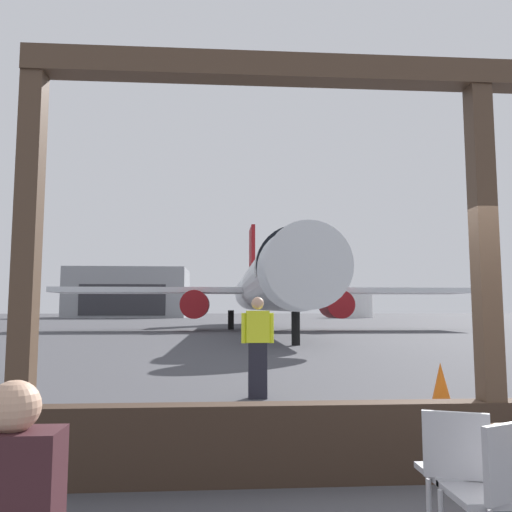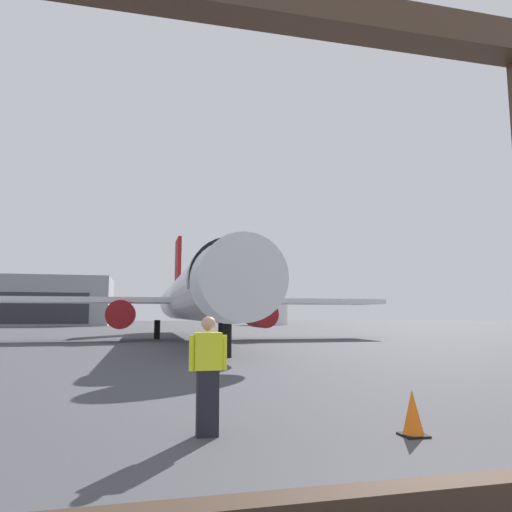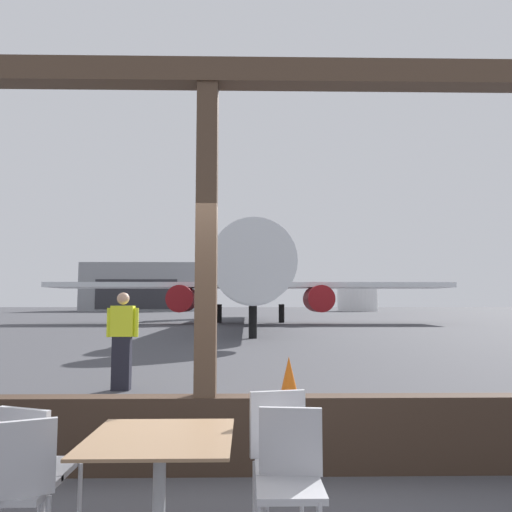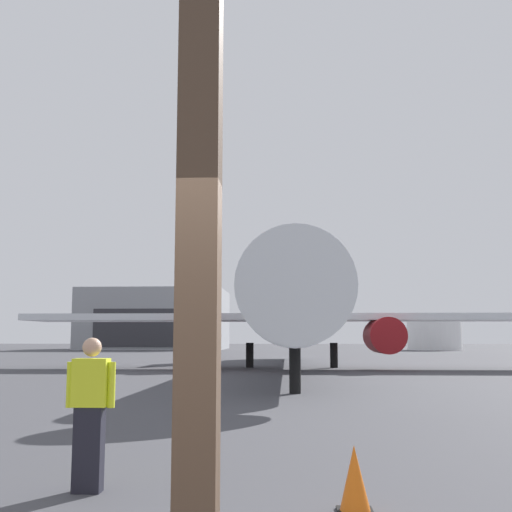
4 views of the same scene
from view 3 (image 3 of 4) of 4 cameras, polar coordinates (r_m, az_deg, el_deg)
ground_plane at (r=44.70m, az=-1.57°, el=-7.40°), size 220.00×220.00×0.00m
window_frame at (r=4.69m, az=-5.87°, el=-7.94°), size 8.67×0.24×3.94m
dining_table at (r=3.42m, az=-11.19°, el=-24.10°), size 0.91×0.91×0.72m
cafe_chair_window_left at (r=3.27m, az=4.01°, el=-23.70°), size 0.43×0.43×0.90m
cafe_chair_window_right at (r=3.38m, az=-26.10°, el=-22.51°), size 0.50×0.50×0.90m
cafe_chair_aisle_left at (r=3.61m, az=3.00°, el=-21.63°), size 0.45×0.45×0.94m
cafe_chair_aisle_right at (r=3.72m, az=-24.49°, el=-20.91°), size 0.49×0.49×0.89m
airplane at (r=35.69m, az=-0.65°, el=-2.95°), size 29.40×35.94×9.81m
ground_crew_worker at (r=9.24m, az=-15.33°, el=-9.32°), size 0.57×0.22×1.74m
traffic_cone at (r=8.37m, az=3.86°, el=-13.98°), size 0.36×0.36×0.66m
distant_hangar at (r=91.33m, az=-12.80°, el=-3.65°), size 19.51×14.24×8.28m
fuel_storage_tank at (r=87.38m, az=11.75°, el=-4.87°), size 6.97×6.97×4.40m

